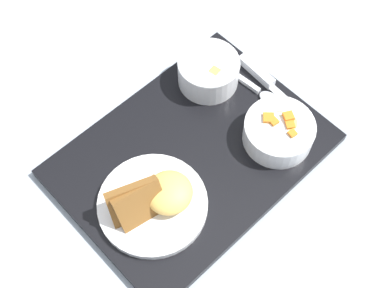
{
  "coord_description": "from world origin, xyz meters",
  "views": [
    {
      "loc": [
        0.25,
        0.36,
        0.83
      ],
      "look_at": [
        0.0,
        0.0,
        0.05
      ],
      "focal_mm": 50.0,
      "sensor_mm": 36.0,
      "label": 1
    }
  ],
  "objects_px": {
    "bowl_salad": "(279,131)",
    "knife": "(261,75)",
    "bowl_soup": "(208,70)",
    "plate_main": "(154,202)",
    "spoon": "(262,93)"
  },
  "relations": [
    {
      "from": "bowl_soup",
      "to": "plate_main",
      "type": "relative_size",
      "value": 0.63
    },
    {
      "from": "bowl_salad",
      "to": "knife",
      "type": "height_order",
      "value": "bowl_salad"
    },
    {
      "from": "bowl_soup",
      "to": "plate_main",
      "type": "height_order",
      "value": "plate_main"
    },
    {
      "from": "bowl_salad",
      "to": "knife",
      "type": "relative_size",
      "value": 0.67
    },
    {
      "from": "plate_main",
      "to": "knife",
      "type": "xyz_separation_m",
      "value": [
        -0.3,
        -0.1,
        -0.01
      ]
    },
    {
      "from": "bowl_salad",
      "to": "knife",
      "type": "distance_m",
      "value": 0.13
    },
    {
      "from": "plate_main",
      "to": "bowl_salad",
      "type": "bearing_deg",
      "value": 175.98
    },
    {
      "from": "bowl_salad",
      "to": "spoon",
      "type": "distance_m",
      "value": 0.1
    },
    {
      "from": "bowl_soup",
      "to": "spoon",
      "type": "relative_size",
      "value": 0.79
    },
    {
      "from": "bowl_soup",
      "to": "knife",
      "type": "xyz_separation_m",
      "value": [
        -0.08,
        0.05,
        -0.02
      ]
    },
    {
      "from": "bowl_salad",
      "to": "knife",
      "type": "xyz_separation_m",
      "value": [
        -0.06,
        -0.12,
        -0.02
      ]
    },
    {
      "from": "spoon",
      "to": "bowl_soup",
      "type": "bearing_deg",
      "value": -155.95
    },
    {
      "from": "bowl_soup",
      "to": "plate_main",
      "type": "xyz_separation_m",
      "value": [
        0.22,
        0.15,
        -0.01
      ]
    },
    {
      "from": "bowl_soup",
      "to": "knife",
      "type": "bearing_deg",
      "value": 148.33
    },
    {
      "from": "bowl_soup",
      "to": "bowl_salad",
      "type": "bearing_deg",
      "value": 98.16
    }
  ]
}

